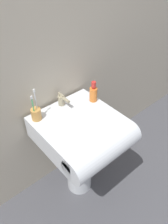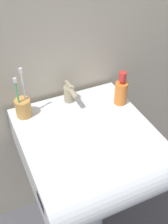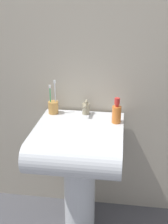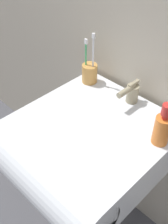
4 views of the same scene
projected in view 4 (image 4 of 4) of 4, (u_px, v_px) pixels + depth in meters
sink_pedestal at (92, 196)px, 1.30m from camera, size 0.20×0.20×0.59m
sink_basin at (82, 148)px, 1.02m from camera, size 0.51×0.57×0.17m
faucet at (131, 93)px, 1.06m from camera, size 0.05×0.12×0.09m
toothbrush_cup at (90, 72)px, 1.17m from camera, size 0.06×0.06×0.22m
soap_bottle at (162, 128)px, 0.89m from camera, size 0.05×0.05×0.16m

